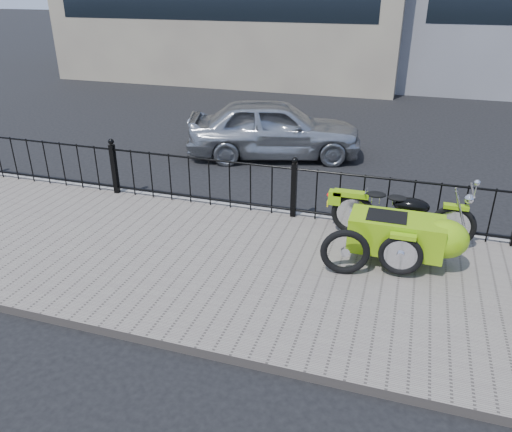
% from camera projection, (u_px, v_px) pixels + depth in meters
% --- Properties ---
extents(ground, '(120.00, 120.00, 0.00)m').
position_uv_depth(ground, '(272.00, 258.00, 7.62)').
color(ground, black).
rests_on(ground, ground).
extents(sidewalk, '(30.00, 3.80, 0.12)m').
position_uv_depth(sidewalk, '(263.00, 270.00, 7.17)').
color(sidewalk, slate).
rests_on(sidewalk, ground).
extents(curb, '(30.00, 0.10, 0.12)m').
position_uv_depth(curb, '(295.00, 216.00, 8.84)').
color(curb, gray).
rests_on(curb, ground).
extents(iron_fence, '(14.11, 0.11, 1.08)m').
position_uv_depth(iron_fence, '(294.00, 191.00, 8.49)').
color(iron_fence, black).
rests_on(iron_fence, sidewalk).
extents(motorcycle_sidecar, '(2.28, 1.48, 0.98)m').
position_uv_depth(motorcycle_sidecar, '(409.00, 231.00, 7.13)').
color(motorcycle_sidecar, black).
rests_on(motorcycle_sidecar, sidewalk).
extents(spare_tire, '(0.69, 0.22, 0.68)m').
position_uv_depth(spare_tire, '(345.00, 252.00, 6.84)').
color(spare_tire, black).
rests_on(spare_tire, sidewalk).
extents(sedan_car, '(4.35, 2.72, 1.38)m').
position_uv_depth(sedan_car, '(274.00, 128.00, 11.73)').
color(sedan_car, '#ABAEB2').
rests_on(sedan_car, ground).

